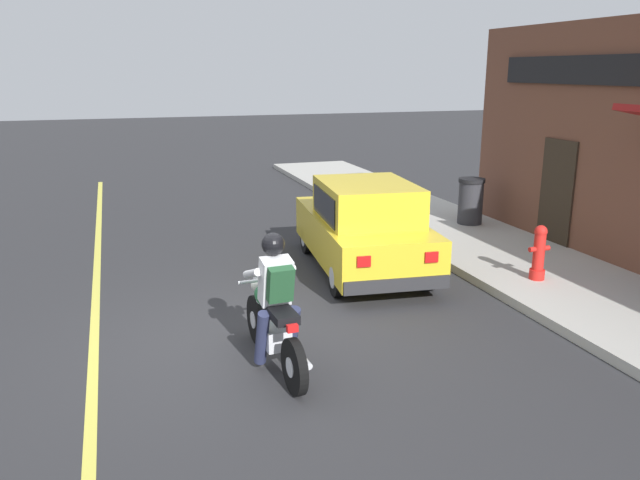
{
  "coord_description": "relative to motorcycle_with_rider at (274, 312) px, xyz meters",
  "views": [
    {
      "loc": [
        -1.38,
        -7.3,
        3.36
      ],
      "look_at": [
        1.4,
        1.04,
        0.95
      ],
      "focal_mm": 35.0,
      "sensor_mm": 36.0,
      "label": 1
    }
  ],
  "objects": [
    {
      "name": "ground_plane",
      "position": [
        -0.23,
        0.82,
        -0.68
      ],
      "size": [
        80.0,
        80.0,
        0.0
      ],
      "primitive_type": "plane",
      "color": "#2B2B2D"
    },
    {
      "name": "sidewalk_curb",
      "position": [
        5.06,
        3.82,
        -0.61
      ],
      "size": [
        2.6,
        22.0,
        0.14
      ],
      "primitive_type": "cube",
      "color": "#ADAAA3",
      "rests_on": "ground"
    },
    {
      "name": "lane_stripe",
      "position": [
        -2.03,
        3.82,
        -0.67
      ],
      "size": [
        0.12,
        19.8,
        0.01
      ],
      "primitive_type": "cube",
      "color": "#D1C64C",
      "rests_on": "ground"
    },
    {
      "name": "motorcycle_with_rider",
      "position": [
        0.0,
        0.0,
        0.0
      ],
      "size": [
        0.58,
        2.02,
        1.62
      ],
      "color": "black",
      "rests_on": "ground"
    },
    {
      "name": "car_hatchback",
      "position": [
        2.34,
        3.03,
        0.09
      ],
      "size": [
        2.03,
        3.93,
        1.57
      ],
      "color": "black",
      "rests_on": "ground"
    },
    {
      "name": "fire_hydrant",
      "position": [
        4.63,
        1.35,
        -0.11
      ],
      "size": [
        0.36,
        0.24,
        0.88
      ],
      "color": "red",
      "rests_on": "sidewalk_curb"
    },
    {
      "name": "trash_bin",
      "position": [
        5.61,
        4.94,
        -0.04
      ],
      "size": [
        0.56,
        0.56,
        0.98
      ],
      "color": "#2D2D33",
      "rests_on": "sidewalk_curb"
    }
  ]
}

